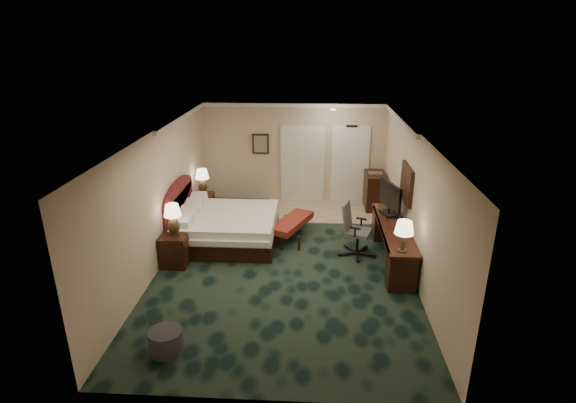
# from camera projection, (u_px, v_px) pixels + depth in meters

# --- Properties ---
(floor) EXTENTS (5.00, 7.50, 0.00)m
(floor) POSITION_uv_depth(u_px,v_px,m) (285.00, 262.00, 9.29)
(floor) COLOR black
(floor) RESTS_ON ground
(ceiling) EXTENTS (5.00, 7.50, 0.00)m
(ceiling) POSITION_uv_depth(u_px,v_px,m) (285.00, 133.00, 8.34)
(ceiling) COLOR silver
(ceiling) RESTS_ON wall_back
(wall_back) EXTENTS (5.00, 0.00, 2.70)m
(wall_back) POSITION_uv_depth(u_px,v_px,m) (294.00, 153.00, 12.32)
(wall_back) COLOR beige
(wall_back) RESTS_ON ground
(wall_front) EXTENTS (5.00, 0.00, 2.70)m
(wall_front) POSITION_uv_depth(u_px,v_px,m) (265.00, 311.00, 5.31)
(wall_front) COLOR beige
(wall_front) RESTS_ON ground
(wall_left) EXTENTS (0.00, 7.50, 2.70)m
(wall_left) POSITION_uv_depth(u_px,v_px,m) (160.00, 198.00, 8.95)
(wall_left) COLOR beige
(wall_left) RESTS_ON ground
(wall_right) EXTENTS (0.00, 7.50, 2.70)m
(wall_right) POSITION_uv_depth(u_px,v_px,m) (414.00, 203.00, 8.68)
(wall_right) COLOR beige
(wall_right) RESTS_ON ground
(crown_molding) EXTENTS (5.00, 7.50, 0.10)m
(crown_molding) POSITION_uv_depth(u_px,v_px,m) (285.00, 135.00, 8.35)
(crown_molding) COLOR white
(crown_molding) RESTS_ON wall_back
(tile_patch) EXTENTS (3.20, 1.70, 0.01)m
(tile_patch) POSITION_uv_depth(u_px,v_px,m) (326.00, 210.00, 11.95)
(tile_patch) COLOR tan
(tile_patch) RESTS_ON ground
(headboard) EXTENTS (0.12, 2.00, 1.40)m
(headboard) POSITION_uv_depth(u_px,v_px,m) (180.00, 210.00, 10.11)
(headboard) COLOR #450F18
(headboard) RESTS_ON ground
(entry_door) EXTENTS (1.02, 0.06, 2.18)m
(entry_door) POSITION_uv_depth(u_px,v_px,m) (350.00, 165.00, 12.31)
(entry_door) COLOR white
(entry_door) RESTS_ON ground
(closet_doors) EXTENTS (1.20, 0.06, 2.10)m
(closet_doors) POSITION_uv_depth(u_px,v_px,m) (302.00, 164.00, 12.37)
(closet_doors) COLOR beige
(closet_doors) RESTS_ON ground
(wall_art) EXTENTS (0.45, 0.06, 0.55)m
(wall_art) POSITION_uv_depth(u_px,v_px,m) (261.00, 144.00, 12.24)
(wall_art) COLOR slate
(wall_art) RESTS_ON wall_back
(wall_mirror) EXTENTS (0.05, 0.95, 0.75)m
(wall_mirror) POSITION_uv_depth(u_px,v_px,m) (407.00, 184.00, 9.17)
(wall_mirror) COLOR white
(wall_mirror) RESTS_ON wall_right
(bed) EXTENTS (2.13, 1.98, 0.68)m
(bed) POSITION_uv_depth(u_px,v_px,m) (228.00, 228.00, 10.06)
(bed) COLOR white
(bed) RESTS_ON ground
(nightstand_near) EXTENTS (0.52, 0.60, 0.65)m
(nightstand_near) POSITION_uv_depth(u_px,v_px,m) (175.00, 249.00, 9.10)
(nightstand_near) COLOR black
(nightstand_near) RESTS_ON ground
(nightstand_far) EXTENTS (0.46, 0.53, 0.58)m
(nightstand_far) POSITION_uv_depth(u_px,v_px,m) (204.00, 205.00, 11.57)
(nightstand_far) COLOR black
(nightstand_far) RESTS_ON ground
(lamp_near) EXTENTS (0.38, 0.38, 0.64)m
(lamp_near) POSITION_uv_depth(u_px,v_px,m) (173.00, 220.00, 8.88)
(lamp_near) COLOR black
(lamp_near) RESTS_ON nightstand_near
(lamp_far) EXTENTS (0.38, 0.38, 0.64)m
(lamp_far) POSITION_uv_depth(u_px,v_px,m) (203.00, 181.00, 11.41)
(lamp_far) COLOR black
(lamp_far) RESTS_ON nightstand_far
(bed_bench) EXTENTS (1.00, 1.46, 0.47)m
(bed_bench) POSITION_uv_depth(u_px,v_px,m) (292.00, 229.00, 10.27)
(bed_bench) COLOR maroon
(bed_bench) RESTS_ON ground
(ottoman) EXTENTS (0.55, 0.55, 0.36)m
(ottoman) POSITION_uv_depth(u_px,v_px,m) (166.00, 341.00, 6.62)
(ottoman) COLOR #313132
(ottoman) RESTS_ON ground
(desk) EXTENTS (0.57, 2.64, 0.76)m
(desk) POSITION_uv_depth(u_px,v_px,m) (392.00, 244.00, 9.22)
(desk) COLOR black
(desk) RESTS_ON ground
(tv) EXTENTS (0.34, 0.91, 0.72)m
(tv) POSITION_uv_depth(u_px,v_px,m) (390.00, 199.00, 9.57)
(tv) COLOR black
(tv) RESTS_ON desk
(desk_lamp) EXTENTS (0.34, 0.34, 0.59)m
(desk_lamp) POSITION_uv_depth(u_px,v_px,m) (404.00, 236.00, 7.96)
(desk_lamp) COLOR black
(desk_lamp) RESTS_ON desk
(desk_chair) EXTENTS (0.83, 0.80, 1.13)m
(desk_chair) POSITION_uv_depth(u_px,v_px,m) (358.00, 230.00, 9.40)
(desk_chair) COLOR #515151
(desk_chair) RESTS_ON ground
(minibar) EXTENTS (0.51, 0.91, 0.96)m
(minibar) POSITION_uv_depth(u_px,v_px,m) (374.00, 191.00, 11.99)
(minibar) COLOR black
(minibar) RESTS_ON ground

